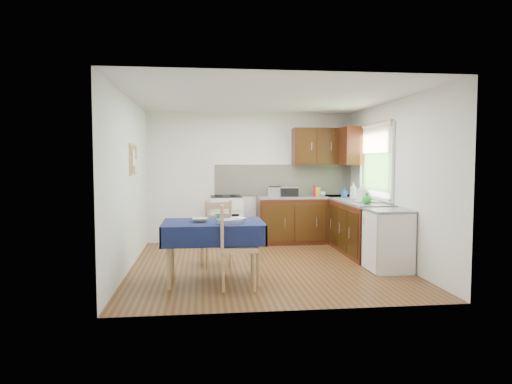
{
  "coord_description": "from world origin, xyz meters",
  "views": [
    {
      "loc": [
        -0.93,
        -6.74,
        1.59
      ],
      "look_at": [
        -0.12,
        0.19,
        1.1
      ],
      "focal_mm": 32.0,
      "sensor_mm": 36.0,
      "label": 1
    }
  ],
  "objects": [
    {
      "name": "chair_near",
      "position": [
        -0.56,
        -1.16,
        0.56
      ],
      "size": [
        0.48,
        0.48,
        1.05
      ],
      "rotation": [
        0.0,
        0.0,
        1.54
      ],
      "color": "tan",
      "rests_on": "ground"
    },
    {
      "name": "plate_bowl",
      "position": [
        -0.97,
        -0.85,
        0.81
      ],
      "size": [
        0.24,
        0.24,
        0.05
      ],
      "primitive_type": "imported",
      "rotation": [
        0.0,
        0.0,
        0.12
      ],
      "color": "beige",
      "rests_on": "dining_table"
    },
    {
      "name": "worktop_corner",
      "position": [
        1.7,
        1.8,
        0.88
      ],
      "size": [
        0.6,
        0.6,
        0.04
      ],
      "primitive_type": "cube",
      "color": "slate",
      "rests_on": "base_cabinets"
    },
    {
      "name": "sauce_bottle",
      "position": [
        1.16,
        1.67,
        1.01
      ],
      "size": [
        0.05,
        0.05,
        0.21
      ],
      "primitive_type": "cylinder",
      "color": "#B60E16",
      "rests_on": "worktop_back"
    },
    {
      "name": "base_cabinets",
      "position": [
        1.36,
        1.26,
        0.43
      ],
      "size": [
        1.9,
        2.3,
        0.86
      ],
      "color": "black",
      "rests_on": "ground"
    },
    {
      "name": "wall_right",
      "position": [
        2.0,
        0.0,
        1.25
      ],
      "size": [
        0.02,
        4.2,
        2.5
      ],
      "primitive_type": "cube",
      "color": "silver",
      "rests_on": "ground"
    },
    {
      "name": "corkboard",
      "position": [
        -1.97,
        0.3,
        1.6
      ],
      "size": [
        0.04,
        0.62,
        0.47
      ],
      "color": "tan",
      "rests_on": "wall_left"
    },
    {
      "name": "sandwich_press",
      "position": [
        0.69,
        1.81,
        0.99
      ],
      "size": [
        0.33,
        0.29,
        0.19
      ],
      "rotation": [
        0.0,
        0.0,
        0.29
      ],
      "color": "black",
      "rests_on": "worktop_back"
    },
    {
      "name": "soap_bottle_b",
      "position": [
        1.66,
        1.4,
        1.0
      ],
      "size": [
        0.11,
        0.11,
        0.19
      ],
      "primitive_type": "imported",
      "rotation": [
        0.0,
        0.0,
        1.84
      ],
      "color": "#1B4DA0",
      "rests_on": "worktop_right"
    },
    {
      "name": "cup",
      "position": [
        1.34,
        1.71,
        0.94
      ],
      "size": [
        0.14,
        0.14,
        0.09
      ],
      "primitive_type": "imported",
      "rotation": [
        0.0,
        0.0,
        -0.24
      ],
      "color": "silver",
      "rests_on": "worktop_back"
    },
    {
      "name": "window",
      "position": [
        1.97,
        0.7,
        1.65
      ],
      "size": [
        0.04,
        1.48,
        1.26
      ],
      "color": "#315523",
      "rests_on": "wall_right"
    },
    {
      "name": "stove",
      "position": [
        -0.5,
        1.8,
        0.46
      ],
      "size": [
        0.6,
        0.61,
        0.92
      ],
      "color": "white",
      "rests_on": "ground"
    },
    {
      "name": "kettle",
      "position": [
        1.65,
        0.4,
        1.03
      ],
      "size": [
        0.17,
        0.17,
        0.29
      ],
      "color": "white",
      "rests_on": "worktop_right"
    },
    {
      "name": "splashback",
      "position": [
        0.65,
        2.08,
        1.2
      ],
      "size": [
        2.7,
        0.02,
        0.6
      ],
      "primitive_type": "cube",
      "color": "beige",
      "rests_on": "wall_back"
    },
    {
      "name": "wall_front",
      "position": [
        0.0,
        -2.1,
        1.25
      ],
      "size": [
        4.0,
        0.02,
        2.5
      ],
      "primitive_type": "cube",
      "color": "silver",
      "rests_on": "ground"
    },
    {
      "name": "dining_table",
      "position": [
        -0.8,
        -0.83,
        0.68
      ],
      "size": [
        1.3,
        0.88,
        0.79
      ],
      "rotation": [
        0.0,
        0.0,
        -0.26
      ],
      "color": "#100F3C",
      "rests_on": "ground"
    },
    {
      "name": "fridge",
      "position": [
        1.7,
        -0.55,
        0.44
      ],
      "size": [
        0.58,
        0.6,
        0.89
      ],
      "color": "white",
      "rests_on": "ground"
    },
    {
      "name": "worktop_right",
      "position": [
        1.7,
        0.65,
        0.88
      ],
      "size": [
        0.6,
        1.7,
        0.04
      ],
      "primitive_type": "cube",
      "color": "slate",
      "rests_on": "base_cabinets"
    },
    {
      "name": "worktop_back",
      "position": [
        1.05,
        1.8,
        0.88
      ],
      "size": [
        1.9,
        0.6,
        0.04
      ],
      "primitive_type": "cube",
      "color": "slate",
      "rests_on": "base_cabinets"
    },
    {
      "name": "floor",
      "position": [
        0.0,
        0.0,
        0.0
      ],
      "size": [
        4.2,
        4.2,
        0.0
      ],
      "primitive_type": "plane",
      "color": "#4E2714",
      "rests_on": "ground"
    },
    {
      "name": "ceiling",
      "position": [
        0.0,
        0.0,
        2.5
      ],
      "size": [
        4.0,
        4.2,
        0.02
      ],
      "primitive_type": "cube",
      "color": "silver",
      "rests_on": "wall_back"
    },
    {
      "name": "spice_jar",
      "position": [
        -0.73,
        -0.72,
        0.83
      ],
      "size": [
        0.04,
        0.04,
        0.09
      ],
      "primitive_type": "cylinder",
      "color": "#248733",
      "rests_on": "dining_table"
    },
    {
      "name": "yellow_packet",
      "position": [
        1.28,
        1.91,
        0.98
      ],
      "size": [
        0.13,
        0.1,
        0.15
      ],
      "primitive_type": "cube",
      "rotation": [
        0.0,
        0.0,
        0.18
      ],
      "color": "yellow",
      "rests_on": "worktop_back"
    },
    {
      "name": "toaster",
      "position": [
        0.41,
        1.8,
        0.99
      ],
      "size": [
        0.25,
        0.16,
        0.2
      ],
      "rotation": [
        0.0,
        0.0,
        -0.11
      ],
      "color": "silver",
      "rests_on": "worktop_back"
    },
    {
      "name": "chair_far",
      "position": [
        -0.74,
        0.03,
        0.53
      ],
      "size": [
        0.53,
        0.53,
        1.0
      ],
      "rotation": [
        0.0,
        0.0,
        3.36
      ],
      "color": "tan",
      "rests_on": "ground"
    },
    {
      "name": "dish_rack",
      "position": [
        1.72,
        0.42,
        0.92
      ],
      "size": [
        0.39,
        0.3,
        0.19
      ],
      "rotation": [
        0.0,
        0.0,
        0.3
      ],
      "color": "#939398",
      "rests_on": "worktop_right"
    },
    {
      "name": "soap_bottle_c",
      "position": [
        1.61,
        0.09,
        0.99
      ],
      "size": [
        0.18,
        0.18,
        0.18
      ],
      "primitive_type": "imported",
      "rotation": [
        0.0,
        0.0,
        3.48
      ],
      "color": "#268E2B",
      "rests_on": "worktop_right"
    },
    {
      "name": "wall_left",
      "position": [
        -2.0,
        0.0,
        1.25
      ],
      "size": [
        0.02,
        4.2,
        2.5
      ],
      "primitive_type": "cube",
      "color": "white",
      "rests_on": "ground"
    },
    {
      "name": "wall_back",
      "position": [
        0.0,
        2.1,
        1.25
      ],
      "size": [
        4.0,
        0.02,
        2.5
      ],
      "primitive_type": "cube",
      "color": "silver",
      "rests_on": "ground"
    },
    {
      "name": "upper_cabinets",
      "position": [
        1.52,
        1.8,
        1.85
      ],
      "size": [
        1.2,
        0.85,
        0.7
      ],
      "color": "black",
      "rests_on": "wall_back"
    },
    {
      "name": "tea_towel",
      "position": [
        -0.6,
        -1.02,
        0.82
      ],
      "size": [
        0.36,
        0.32,
        0.05
      ],
      "primitive_type": "cube",
      "rotation": [
        0.0,
        0.0,
        0.34
      ],
      "color": "navy",
      "rests_on": "dining_table"
    },
    {
      "name": "soap_bottle_a",
      "position": [
        1.65,
        0.87,
        1.06
      ],
      "size": [
        0.15,
        0.15,
        0.32
      ],
      "primitive_type": "imported",
      "rotation": [
        0.0,
        0.0,
        0.22
      ],
      "color": "white",
      "rests_on": "worktop_right"
    },
    {
      "name": "book",
      "position": [
        -0.52,
        -0.6,
        0.8
      ],
      "size": [
        0.22,
        0.26,
        0.02
      ],
      "primitive_type": "imported",
      "rotation": [
        0.0,
        0.0,
        0.34
      ],
      "color": "white",
      "rests_on": "dining_table"
    }
  ]
}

